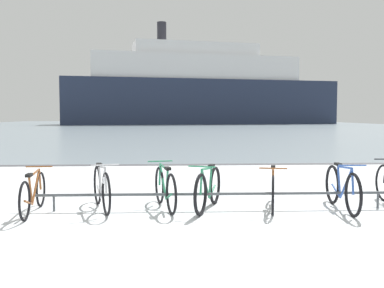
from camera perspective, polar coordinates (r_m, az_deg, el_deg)
The scene contains 9 objects.
ground at distance 58.31m, azimuth -2.84°, elevation 2.13°, with size 80.00×132.00×0.08m.
bike_rack at distance 7.64m, azimuth 3.52°, elevation -6.62°, with size 6.33×0.10×0.31m.
bicycle_0 at distance 7.81m, azimuth -20.13°, elevation -6.09°, with size 0.46×1.72×0.75m.
bicycle_1 at distance 7.77m, azimuth -11.79°, elevation -5.69°, with size 0.62×1.61×0.85m.
bicycle_2 at distance 7.71m, azimuth -3.57°, elevation -5.80°, with size 0.53×1.64×0.82m.
bicycle_3 at distance 7.64m, azimuth 2.13°, elevation -5.89°, with size 0.68×1.62×0.82m.
bicycle_4 at distance 7.85m, azimuth 10.58°, elevation -5.78°, with size 0.55×1.69×0.78m.
bicycle_5 at distance 8.04m, azimuth 19.12°, elevation -5.51°, with size 0.46×1.80×0.85m.
ferry_ship at distance 81.98m, azimuth 1.07°, elevation 7.00°, with size 51.80×18.40×18.57m.
Camera 1 is at (-0.21, -4.39, 1.65)m, focal length 40.59 mm.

